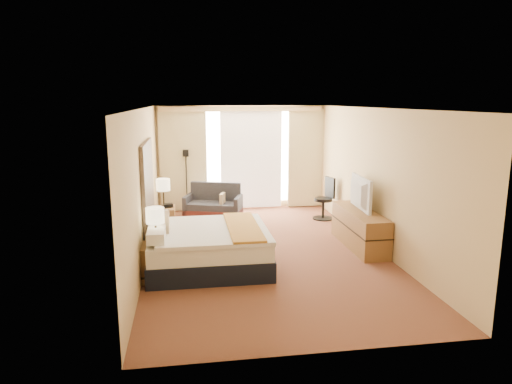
{
  "coord_description": "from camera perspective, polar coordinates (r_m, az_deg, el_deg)",
  "views": [
    {
      "loc": [
        -1.37,
        -7.92,
        2.75
      ],
      "look_at": [
        -0.09,
        0.4,
        1.04
      ],
      "focal_mm": 32.0,
      "sensor_mm": 36.0,
      "label": 1
    }
  ],
  "objects": [
    {
      "name": "wall_front",
      "position": [
        4.85,
        8.18,
        -6.01
      ],
      "size": [
        4.2,
        0.02,
        2.6
      ],
      "primitive_type": "cube",
      "color": "#D9BA84",
      "rests_on": "ground"
    },
    {
      "name": "lamp_left",
      "position": [
        7.11,
        -12.5,
        -2.98
      ],
      "size": [
        0.28,
        0.28,
        0.59
      ],
      "color": "black",
      "rests_on": "nightstand_left"
    },
    {
      "name": "television",
      "position": [
        8.84,
        12.33,
        -0.11
      ],
      "size": [
        0.2,
        1.08,
        0.62
      ],
      "primitive_type": "imported",
      "rotation": [
        0.0,
        0.0,
        1.51
      ],
      "color": "black",
      "rests_on": "media_dresser"
    },
    {
      "name": "loveseat",
      "position": [
        10.79,
        -5.29,
        -1.84
      ],
      "size": [
        1.45,
        1.05,
        0.81
      ],
      "rotation": [
        0.0,
        0.0,
        -0.3
      ],
      "color": "#571F19",
      "rests_on": "floor"
    },
    {
      "name": "media_dresser",
      "position": [
        8.87,
        12.81,
        -4.48
      ],
      "size": [
        0.5,
        1.8,
        0.7
      ],
      "primitive_type": "cube",
      "color": "brown",
      "rests_on": "floor"
    },
    {
      "name": "floor_lamp",
      "position": [
        11.34,
        -8.73,
        2.97
      ],
      "size": [
        0.2,
        0.2,
        1.55
      ],
      "color": "black",
      "rests_on": "floor"
    },
    {
      "name": "telephone",
      "position": [
        9.65,
        -10.93,
        -1.65
      ],
      "size": [
        0.21,
        0.18,
        0.07
      ],
      "primitive_type": "cube",
      "rotation": [
        0.0,
        0.0,
        0.17
      ],
      "color": "black",
      "rests_on": "nightstand_right"
    },
    {
      "name": "curtains",
      "position": [
        11.47,
        -1.83,
        4.78
      ],
      "size": [
        4.12,
        0.19,
        2.56
      ],
      "color": "beige",
      "rests_on": "floor"
    },
    {
      "name": "floor",
      "position": [
        8.49,
        1.04,
        -7.39
      ],
      "size": [
        4.2,
        7.0,
        0.02
      ],
      "primitive_type": "cube",
      "color": "#531B17",
      "rests_on": "ground"
    },
    {
      "name": "wall_left",
      "position": [
        8.08,
        -13.76,
        0.84
      ],
      "size": [
        0.02,
        7.0,
        2.6
      ],
      "primitive_type": "cube",
      "color": "#D9BA84",
      "rests_on": "ground"
    },
    {
      "name": "nightstand_right",
      "position": [
        9.7,
        -11.41,
        -3.51
      ],
      "size": [
        0.45,
        0.52,
        0.55
      ],
      "primitive_type": "cube",
      "color": "brown",
      "rests_on": "floor"
    },
    {
      "name": "bed",
      "position": [
        7.66,
        -6.01,
        -6.84
      ],
      "size": [
        1.95,
        1.78,
        0.95
      ],
      "color": "black",
      "rests_on": "floor"
    },
    {
      "name": "nightstand_left",
      "position": [
        7.32,
        -12.25,
        -8.53
      ],
      "size": [
        0.45,
        0.52,
        0.55
      ],
      "primitive_type": "cube",
      "color": "brown",
      "rests_on": "floor"
    },
    {
      "name": "headboard",
      "position": [
        8.28,
        -13.37,
        0.97
      ],
      "size": [
        0.06,
        1.85,
        1.5
      ],
      "primitive_type": "cube",
      "color": "black",
      "rests_on": "wall_left"
    },
    {
      "name": "desk_chair",
      "position": [
        10.75,
        8.65,
        -1.06
      ],
      "size": [
        0.48,
        0.48,
        0.98
      ],
      "rotation": [
        0.0,
        0.0,
        0.25
      ],
      "color": "black",
      "rests_on": "floor"
    },
    {
      "name": "wall_right",
      "position": [
        8.77,
        14.73,
        1.61
      ],
      "size": [
        0.02,
        7.0,
        2.6
      ],
      "primitive_type": "cube",
      "color": "#D9BA84",
      "rests_on": "ground"
    },
    {
      "name": "window",
      "position": [
        11.59,
        -0.63,
        4.42
      ],
      "size": [
        2.3,
        0.02,
        2.3
      ],
      "primitive_type": "cube",
      "color": "white",
      "rests_on": "wall_back"
    },
    {
      "name": "tissue_box",
      "position": [
        7.08,
        -12.21,
        -6.41
      ],
      "size": [
        0.12,
        0.12,
        0.11
      ],
      "primitive_type": "cube",
      "rotation": [
        0.0,
        0.0,
        0.07
      ],
      "color": "#83AACB",
      "rests_on": "nightstand_left"
    },
    {
      "name": "ceiling",
      "position": [
        8.04,
        1.11,
        10.44
      ],
      "size": [
        4.2,
        7.0,
        0.02
      ],
      "primitive_type": "cube",
      "color": "white",
      "rests_on": "wall_back"
    },
    {
      "name": "lamp_right",
      "position": [
        9.58,
        -11.54,
        0.82
      ],
      "size": [
        0.28,
        0.28,
        0.6
      ],
      "color": "black",
      "rests_on": "nightstand_right"
    },
    {
      "name": "wall_back",
      "position": [
        11.59,
        -1.88,
        4.31
      ],
      "size": [
        4.2,
        0.02,
        2.6
      ],
      "primitive_type": "cube",
      "color": "#D9BA84",
      "rests_on": "ground"
    }
  ]
}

